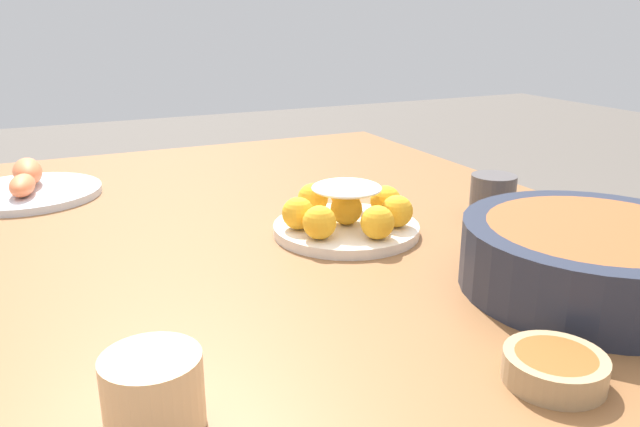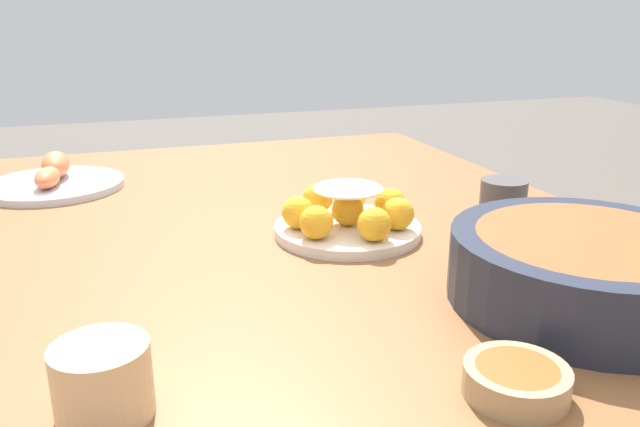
# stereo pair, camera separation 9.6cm
# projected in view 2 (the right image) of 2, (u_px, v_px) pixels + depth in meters

# --- Properties ---
(dining_table) EXTENTS (1.54, 1.10, 0.76)m
(dining_table) POSITION_uv_depth(u_px,v_px,m) (292.00, 289.00, 0.99)
(dining_table) COLOR brown
(dining_table) RESTS_ON ground_plane
(cake_plate) EXTENTS (0.23, 0.23, 0.08)m
(cake_plate) POSITION_uv_depth(u_px,v_px,m) (348.00, 216.00, 0.98)
(cake_plate) COLOR silver
(cake_plate) RESTS_ON dining_table
(serving_bowl) EXTENTS (0.33, 0.33, 0.09)m
(serving_bowl) POSITION_uv_depth(u_px,v_px,m) (587.00, 267.00, 0.75)
(serving_bowl) COLOR #232838
(serving_bowl) RESTS_ON dining_table
(sauce_bowl) EXTENTS (0.10, 0.10, 0.03)m
(sauce_bowl) POSITION_uv_depth(u_px,v_px,m) (516.00, 380.00, 0.57)
(sauce_bowl) COLOR tan
(sauce_bowl) RESTS_ON dining_table
(seafood_platter) EXTENTS (0.27, 0.27, 0.06)m
(seafood_platter) POSITION_uv_depth(u_px,v_px,m) (54.00, 180.00, 1.25)
(seafood_platter) COLOR silver
(seafood_platter) RESTS_ON dining_table
(cup_near) EXTENTS (0.09, 0.09, 0.07)m
(cup_near) POSITION_uv_depth(u_px,v_px,m) (103.00, 381.00, 0.54)
(cup_near) COLOR #DBB27F
(cup_near) RESTS_ON dining_table
(cup_far) EXTENTS (0.08, 0.08, 0.08)m
(cup_far) POSITION_uv_depth(u_px,v_px,m) (503.00, 202.00, 1.03)
(cup_far) COLOR #4C4747
(cup_far) RESTS_ON dining_table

